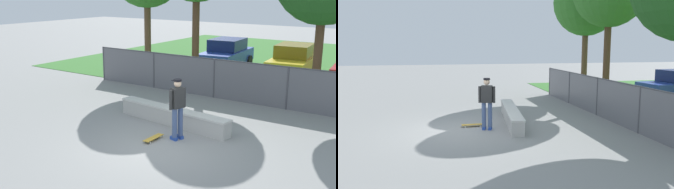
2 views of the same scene
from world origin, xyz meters
The scene contains 8 objects.
ground_plane centered at (0.00, 0.00, 0.00)m, with size 80.00×80.00×0.00m, color gray.
grass_strip centered at (0.00, 16.07, 0.01)m, with size 27.29×20.00×0.02m, color #3D7A33.
concrete_ledge centered at (-0.94, 1.90, 0.28)m, with size 4.39×0.98×0.56m.
skateboarder centered at (-0.02, 0.81, 1.03)m, with size 0.37×0.58×1.84m.
skateboard centered at (-0.57, 0.35, 0.07)m, with size 0.21×0.80×0.09m.
chainlink_fence centered at (0.00, 5.77, 0.89)m, with size 15.36×0.07×1.62m.
car_blue centered at (-4.04, 11.78, 0.84)m, with size 2.33×4.36×1.66m.
car_yellow centered at (-0.21, 11.62, 0.84)m, with size 2.33×4.36×1.66m.
Camera 1 is at (6.46, -9.00, 4.39)m, focal length 44.74 mm.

